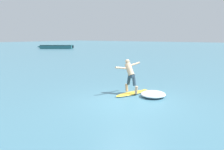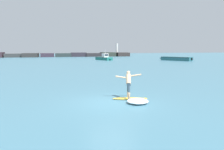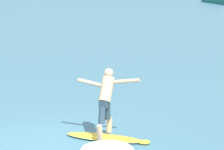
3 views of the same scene
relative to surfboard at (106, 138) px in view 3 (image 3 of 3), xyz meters
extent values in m
plane|color=teal|center=(-1.21, -0.56, -0.04)|extent=(200.00, 200.00, 0.00)
ellipsoid|color=yellow|center=(-0.03, 0.01, 0.00)|extent=(1.96, 0.96, 0.08)
ellipsoid|color=yellow|center=(0.90, -0.23, 0.00)|extent=(0.33, 0.34, 0.06)
ellipsoid|color=#2870B2|center=(-0.03, 0.01, 0.00)|extent=(1.97, 0.98, 0.03)
cone|color=black|center=(-0.79, 0.20, -0.10)|extent=(0.06, 0.06, 0.14)
cone|color=black|center=(-0.69, 0.03, -0.10)|extent=(0.06, 0.06, 0.14)
cone|color=black|center=(-0.62, 0.30, -0.10)|extent=(0.06, 0.06, 0.14)
cylinder|color=tan|center=(0.05, 0.32, 0.22)|extent=(0.17, 0.20, 0.38)
cylinder|color=#2C4151|center=(0.01, 0.18, 0.60)|extent=(0.20, 0.25, 0.41)
cylinder|color=tan|center=(-0.12, -0.31, 0.22)|extent=(0.17, 0.20, 0.38)
cylinder|color=#2C4151|center=(-0.08, -0.17, 0.60)|extent=(0.20, 0.25, 0.41)
cube|color=#2C4151|center=(-0.03, 0.01, 0.83)|extent=(0.26, 0.30, 0.16)
cylinder|color=tan|center=(0.00, 0.15, 1.13)|extent=(0.41, 0.59, 0.65)
sphere|color=tan|center=(0.04, 0.29, 1.49)|extent=(0.21, 0.21, 0.21)
cylinder|color=tan|center=(-0.41, 0.37, 1.23)|extent=(0.63, 0.28, 0.20)
cylinder|color=tan|center=(0.47, 0.13, 1.34)|extent=(0.63, 0.26, 0.19)
cube|color=#1C6B61|center=(7.54, 39.89, 0.30)|extent=(3.50, 5.03, 0.67)
ellipsoid|color=white|center=(0.12, -1.05, 0.09)|extent=(1.22, 1.16, 0.25)
camera|label=1|loc=(-8.69, -5.19, 2.66)|focal=35.00mm
camera|label=2|loc=(-4.18, -11.80, 2.96)|focal=35.00mm
camera|label=3|loc=(1.06, -11.76, 4.10)|focal=85.00mm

